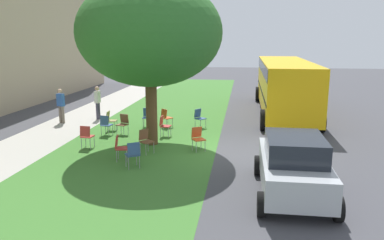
{
  "coord_description": "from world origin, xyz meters",
  "views": [
    {
      "loc": [
        -13.38,
        -0.75,
        4.14
      ],
      "look_at": [
        1.38,
        1.28,
        0.87
      ],
      "focal_mm": 35.47,
      "sensor_mm": 36.0,
      "label": 1
    }
  ],
  "objects": [
    {
      "name": "chair_5",
      "position": [
        -0.18,
        5.1,
        0.52
      ],
      "size": [
        0.45,
        0.45,
        0.88
      ],
      "color": "#B7332D",
      "rests_on": "ground"
    },
    {
      "name": "chair_3",
      "position": [
        1.96,
        2.56,
        0.52
      ],
      "size": [
        0.46,
        0.46,
        0.88
      ],
      "color": "#B7332D",
      "rests_on": "ground"
    },
    {
      "name": "chair_6",
      "position": [
        3.62,
        3.72,
        0.52
      ],
      "size": [
        0.48,
        0.48,
        0.88
      ],
      "color": "#335184",
      "rests_on": "ground"
    },
    {
      "name": "chair_2",
      "position": [
        3.56,
        2.81,
        0.52
      ],
      "size": [
        0.59,
        0.59,
        0.88
      ],
      "color": "#C64C1E",
      "rests_on": "ground"
    },
    {
      "name": "chair_9",
      "position": [
        2.67,
        5.18,
        0.52
      ],
      "size": [
        0.43,
        0.44,
        0.88
      ],
      "color": "olive",
      "rests_on": "ground"
    },
    {
      "name": "parked_car",
      "position": [
        -3.61,
        -2.1,
        0.84
      ],
      "size": [
        3.7,
        1.92,
        1.65
      ],
      "color": "#ADB2B7",
      "rests_on": "ground"
    },
    {
      "name": "grass_verge",
      "position": [
        0.0,
        3.2,
        0.0
      ],
      "size": [
        48.0,
        6.0,
        0.01
      ],
      "primitive_type": "cube",
      "color": "#3D752D",
      "rests_on": "ground"
    },
    {
      "name": "chair_4",
      "position": [
        0.09,
        0.89,
        0.52
      ],
      "size": [
        0.58,
        0.57,
        0.88
      ],
      "color": "#C64C1E",
      "rests_on": "ground"
    },
    {
      "name": "sidewalk_strip",
      "position": [
        0.0,
        7.6,
        0.0
      ],
      "size": [
        48.0,
        2.8,
        0.01
      ],
      "primitive_type": "cube",
      "color": "#ADA89E",
      "rests_on": "ground"
    },
    {
      "name": "chair_10",
      "position": [
        1.76,
        5.06,
        0.52
      ],
      "size": [
        0.49,
        0.48,
        0.88
      ],
      "color": "#335184",
      "rests_on": "ground"
    },
    {
      "name": "chair_8",
      "position": [
        -1.46,
        3.36,
        0.52
      ],
      "size": [
        0.48,
        0.49,
        0.88
      ],
      "color": "#B7332D",
      "rests_on": "ground"
    },
    {
      "name": "ground",
      "position": [
        0.0,
        0.0,
        0.0
      ],
      "size": [
        80.0,
        80.0,
        0.0
      ],
      "primitive_type": "plane",
      "color": "#424247"
    },
    {
      "name": "chair_0",
      "position": [
        2.04,
        4.39,
        0.52
      ],
      "size": [
        0.52,
        0.51,
        0.88
      ],
      "color": "brown",
      "rests_on": "ground"
    },
    {
      "name": "street_tree",
      "position": [
        0.72,
        2.78,
        4.28
      ],
      "size": [
        5.42,
        5.42,
        6.3
      ],
      "color": "brown",
      "rests_on": "ground"
    },
    {
      "name": "chair_7",
      "position": [
        -0.48,
        2.73,
        0.52
      ],
      "size": [
        0.58,
        0.59,
        0.88
      ],
      "color": "brown",
      "rests_on": "ground"
    },
    {
      "name": "pedestrian_1",
      "position": [
        3.75,
        8.06,
        0.93
      ],
      "size": [
        0.32,
        0.41,
        1.69
      ],
      "color": "#726659",
      "rests_on": "ground"
    },
    {
      "name": "pedestrian_0",
      "position": [
        4.9,
        6.64,
        0.93
      ],
      "size": [
        0.37,
        0.22,
        1.69
      ],
      "color": "#3F3851",
      "rests_on": "ground"
    },
    {
      "name": "chair_11",
      "position": [
        3.71,
        1.26,
        0.52
      ],
      "size": [
        0.58,
        0.58,
        0.88
      ],
      "color": "#335184",
      "rests_on": "ground"
    },
    {
      "name": "school_bus",
      "position": [
        7.6,
        -2.93,
        1.76
      ],
      "size": [
        10.4,
        2.8,
        2.88
      ],
      "color": "yellow",
      "rests_on": "ground"
    },
    {
      "name": "chair_1",
      "position": [
        -2.14,
        2.71,
        0.52
      ],
      "size": [
        0.58,
        0.57,
        0.88
      ],
      "color": "#335184",
      "rests_on": "ground"
    }
  ]
}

